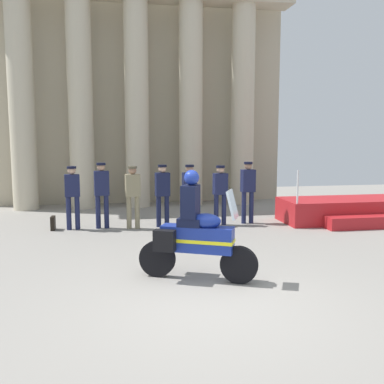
{
  "coord_description": "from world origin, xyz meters",
  "views": [
    {
      "loc": [
        -1.38,
        -6.18,
        2.47
      ],
      "look_at": [
        0.29,
        3.29,
        1.23
      ],
      "focal_mm": 41.19,
      "sensor_mm": 36.0,
      "label": 1
    }
  ],
  "objects_px": {
    "officer_in_row_4": "(190,190)",
    "briefcase_on_ground": "(53,223)",
    "officer_in_row_0": "(72,192)",
    "reviewing_stand": "(344,211)",
    "officer_in_row_5": "(220,190)",
    "officer_in_row_6": "(248,187)",
    "officer_in_row_1": "(102,190)",
    "motorcycle_with_rider": "(193,234)",
    "officer_in_row_2": "(133,192)",
    "officer_in_row_3": "(163,190)"
  },
  "relations": [
    {
      "from": "reviewing_stand",
      "to": "officer_in_row_0",
      "type": "height_order",
      "value": "officer_in_row_0"
    },
    {
      "from": "officer_in_row_4",
      "to": "officer_in_row_5",
      "type": "relative_size",
      "value": 1.02
    },
    {
      "from": "officer_in_row_6",
      "to": "officer_in_row_2",
      "type": "bearing_deg",
      "value": -4.37
    },
    {
      "from": "officer_in_row_4",
      "to": "officer_in_row_5",
      "type": "bearing_deg",
      "value": 166.07
    },
    {
      "from": "reviewing_stand",
      "to": "officer_in_row_4",
      "type": "relative_size",
      "value": 2.12
    },
    {
      "from": "motorcycle_with_rider",
      "to": "briefcase_on_ground",
      "type": "height_order",
      "value": "motorcycle_with_rider"
    },
    {
      "from": "officer_in_row_6",
      "to": "briefcase_on_ground",
      "type": "relative_size",
      "value": 4.83
    },
    {
      "from": "officer_in_row_1",
      "to": "motorcycle_with_rider",
      "type": "relative_size",
      "value": 0.9
    },
    {
      "from": "officer_in_row_1",
      "to": "officer_in_row_6",
      "type": "height_order",
      "value": "officer_in_row_1"
    },
    {
      "from": "officer_in_row_1",
      "to": "motorcycle_with_rider",
      "type": "xyz_separation_m",
      "value": [
        1.65,
        -4.59,
        -0.24
      ]
    },
    {
      "from": "officer_in_row_2",
      "to": "officer_in_row_3",
      "type": "height_order",
      "value": "officer_in_row_3"
    },
    {
      "from": "reviewing_stand",
      "to": "officer_in_row_2",
      "type": "bearing_deg",
      "value": 178.94
    },
    {
      "from": "officer_in_row_0",
      "to": "reviewing_stand",
      "type": "bearing_deg",
      "value": 170.55
    },
    {
      "from": "officer_in_row_6",
      "to": "motorcycle_with_rider",
      "type": "distance_m",
      "value": 5.17
    },
    {
      "from": "briefcase_on_ground",
      "to": "officer_in_row_3",
      "type": "bearing_deg",
      "value": -1.64
    },
    {
      "from": "officer_in_row_4",
      "to": "officer_in_row_6",
      "type": "height_order",
      "value": "officer_in_row_6"
    },
    {
      "from": "briefcase_on_ground",
      "to": "officer_in_row_4",
      "type": "bearing_deg",
      "value": -0.27
    },
    {
      "from": "officer_in_row_1",
      "to": "officer_in_row_2",
      "type": "height_order",
      "value": "officer_in_row_1"
    },
    {
      "from": "officer_in_row_0",
      "to": "briefcase_on_ground",
      "type": "relative_size",
      "value": 4.66
    },
    {
      "from": "officer_in_row_0",
      "to": "briefcase_on_ground",
      "type": "bearing_deg",
      "value": -12.61
    },
    {
      "from": "officer_in_row_3",
      "to": "motorcycle_with_rider",
      "type": "relative_size",
      "value": 0.87
    },
    {
      "from": "officer_in_row_2",
      "to": "officer_in_row_6",
      "type": "distance_m",
      "value": 3.23
    },
    {
      "from": "officer_in_row_5",
      "to": "briefcase_on_ground",
      "type": "xyz_separation_m",
      "value": [
        -4.49,
        0.11,
        -0.8
      ]
    },
    {
      "from": "motorcycle_with_rider",
      "to": "reviewing_stand",
      "type": "bearing_deg",
      "value": 64.68
    },
    {
      "from": "officer_in_row_6",
      "to": "briefcase_on_ground",
      "type": "height_order",
      "value": "officer_in_row_6"
    },
    {
      "from": "officer_in_row_3",
      "to": "officer_in_row_6",
      "type": "height_order",
      "value": "officer_in_row_6"
    },
    {
      "from": "officer_in_row_2",
      "to": "officer_in_row_5",
      "type": "distance_m",
      "value": 2.4
    },
    {
      "from": "officer_in_row_3",
      "to": "officer_in_row_5",
      "type": "bearing_deg",
      "value": 171.47
    },
    {
      "from": "officer_in_row_6",
      "to": "briefcase_on_ground",
      "type": "xyz_separation_m",
      "value": [
        -5.31,
        0.03,
        -0.85
      ]
    },
    {
      "from": "officer_in_row_1",
      "to": "officer_in_row_2",
      "type": "relative_size",
      "value": 1.05
    },
    {
      "from": "officer_in_row_1",
      "to": "officer_in_row_6",
      "type": "distance_m",
      "value": 4.03
    },
    {
      "from": "reviewing_stand",
      "to": "officer_in_row_4",
      "type": "distance_m",
      "value": 4.53
    },
    {
      "from": "officer_in_row_3",
      "to": "officer_in_row_4",
      "type": "distance_m",
      "value": 0.76
    },
    {
      "from": "officer_in_row_6",
      "to": "briefcase_on_ground",
      "type": "distance_m",
      "value": 5.38
    },
    {
      "from": "officer_in_row_0",
      "to": "officer_in_row_5",
      "type": "xyz_separation_m",
      "value": [
        3.97,
        -0.07,
        -0.02
      ]
    },
    {
      "from": "officer_in_row_5",
      "to": "briefcase_on_ground",
      "type": "relative_size",
      "value": 4.59
    },
    {
      "from": "reviewing_stand",
      "to": "officer_in_row_4",
      "type": "xyz_separation_m",
      "value": [
        -4.47,
        0.3,
        0.67
      ]
    },
    {
      "from": "officer_in_row_1",
      "to": "officer_in_row_4",
      "type": "xyz_separation_m",
      "value": [
        2.37,
        -0.0,
        -0.05
      ]
    },
    {
      "from": "reviewing_stand",
      "to": "officer_in_row_5",
      "type": "distance_m",
      "value": 3.69
    },
    {
      "from": "officer_in_row_0",
      "to": "officer_in_row_5",
      "type": "relative_size",
      "value": 1.01
    },
    {
      "from": "officer_in_row_4",
      "to": "officer_in_row_5",
      "type": "xyz_separation_m",
      "value": [
        0.84,
        -0.1,
        -0.01
      ]
    },
    {
      "from": "officer_in_row_1",
      "to": "officer_in_row_5",
      "type": "xyz_separation_m",
      "value": [
        3.21,
        -0.1,
        -0.06
      ]
    },
    {
      "from": "officer_in_row_4",
      "to": "briefcase_on_ground",
      "type": "xyz_separation_m",
      "value": [
        -3.65,
        0.02,
        -0.81
      ]
    },
    {
      "from": "officer_in_row_2",
      "to": "motorcycle_with_rider",
      "type": "bearing_deg",
      "value": 93.31
    },
    {
      "from": "reviewing_stand",
      "to": "officer_in_row_3",
      "type": "distance_m",
      "value": 5.28
    },
    {
      "from": "briefcase_on_ground",
      "to": "officer_in_row_6",
      "type": "bearing_deg",
      "value": -0.32
    },
    {
      "from": "officer_in_row_4",
      "to": "briefcase_on_ground",
      "type": "bearing_deg",
      "value": -7.71
    },
    {
      "from": "officer_in_row_5",
      "to": "reviewing_stand",
      "type": "bearing_deg",
      "value": 169.39
    },
    {
      "from": "officer_in_row_2",
      "to": "motorcycle_with_rider",
      "type": "relative_size",
      "value": 0.86
    },
    {
      "from": "motorcycle_with_rider",
      "to": "officer_in_row_4",
      "type": "bearing_deg",
      "value": 106.15
    }
  ]
}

